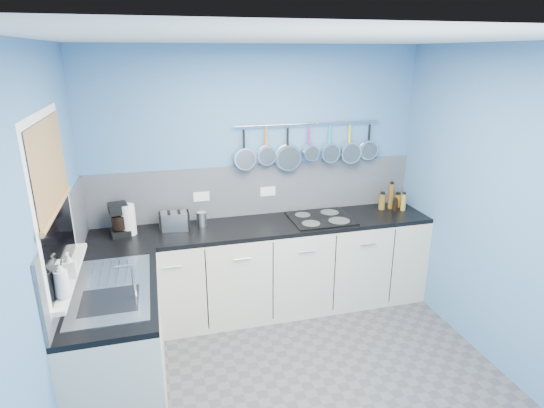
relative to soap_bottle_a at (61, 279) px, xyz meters
name	(u,v)px	position (x,y,z in m)	size (l,w,h in m)	color
floor	(304,392)	(1.53, 0.03, -1.18)	(3.20, 3.00, 0.02)	#47474C
ceiling	(314,37)	(1.53, 0.03, 1.34)	(3.20, 3.00, 0.02)	white
wall_back	(257,179)	(1.53, 1.54, 0.08)	(3.20, 0.02, 2.50)	teal
wall_front	(448,400)	(1.53, -1.48, 0.08)	(3.20, 0.02, 2.50)	teal
wall_left	(45,266)	(-0.08, 0.03, 0.08)	(0.02, 3.00, 2.50)	teal
wall_right	(510,217)	(3.14, 0.03, 0.08)	(0.02, 3.00, 2.50)	teal
backsplash_back	(258,190)	(1.53, 1.51, -0.02)	(3.20, 0.02, 0.50)	gray
backsplash_left	(68,242)	(-0.06, 0.63, -0.02)	(0.02, 1.80, 0.50)	gray
cabinet_run_back	(265,269)	(1.53, 1.23, -0.74)	(3.20, 0.60, 0.86)	beige
worktop_back	(265,226)	(1.53, 1.23, -0.29)	(3.20, 0.60, 0.04)	black
cabinet_run_left	(119,346)	(0.23, 0.33, -0.74)	(0.60, 1.20, 0.86)	beige
worktop_left	(112,291)	(0.23, 0.33, -0.29)	(0.60, 1.20, 0.04)	black
window_frame	(53,201)	(-0.05, 0.33, 0.38)	(0.01, 1.00, 1.10)	white
window_glass	(54,201)	(-0.04, 0.33, 0.38)	(0.01, 0.90, 1.00)	black
bamboo_blind	(50,166)	(-0.03, 0.33, 0.61)	(0.01, 0.90, 0.55)	brown
window_sill	(70,275)	(-0.02, 0.33, -0.13)	(0.10, 0.98, 0.03)	white
sink_unit	(112,288)	(0.23, 0.33, -0.27)	(0.50, 0.95, 0.01)	silver
mixer_tap	(134,281)	(0.39, 0.15, -0.14)	(0.12, 0.08, 0.26)	silver
socket_left	(201,197)	(0.98, 1.50, -0.04)	(0.15, 0.01, 0.09)	white
socket_right	(268,191)	(1.63, 1.50, -0.04)	(0.15, 0.01, 0.09)	white
pot_rail	(309,124)	(2.03, 1.48, 0.61)	(0.02, 0.02, 1.45)	silver
soap_bottle_a	(61,279)	(0.00, 0.00, 0.00)	(0.09, 0.09, 0.24)	white
soap_bottle_b	(69,265)	(0.00, 0.26, -0.03)	(0.08, 0.08, 0.17)	white
paper_towel	(128,220)	(0.32, 1.29, -0.13)	(0.12, 0.12, 0.27)	white
coffee_maker	(119,220)	(0.24, 1.30, -0.13)	(0.16, 0.18, 0.28)	black
toaster	(174,221)	(0.71, 1.31, -0.19)	(0.25, 0.14, 0.16)	silver
canister	(202,219)	(0.96, 1.34, -0.20)	(0.09, 0.09, 0.13)	silver
hob	(321,218)	(2.08, 1.22, -0.26)	(0.58, 0.51, 0.01)	black
pan_0	(244,148)	(1.40, 1.47, 0.41)	(0.21, 0.08, 0.40)	silver
pan_1	(266,145)	(1.61, 1.47, 0.43)	(0.18, 0.07, 0.37)	silver
pan_2	(288,148)	(1.82, 1.47, 0.39)	(0.25, 0.07, 0.44)	silver
pan_3	(309,142)	(2.03, 1.47, 0.44)	(0.15, 0.13, 0.34)	silver
pan_4	(329,143)	(2.24, 1.47, 0.42)	(0.19, 0.09, 0.38)	silver
pan_5	(349,143)	(2.45, 1.47, 0.41)	(0.21, 0.09, 0.40)	silver
pan_6	(369,141)	(2.67, 1.47, 0.42)	(0.19, 0.05, 0.38)	silver
condiment_0	(398,201)	(2.98, 1.35, -0.20)	(0.07, 0.07, 0.13)	#8C5914
condiment_1	(391,196)	(2.89, 1.33, -0.14)	(0.06, 0.06, 0.26)	brown
condiment_2	(382,202)	(2.79, 1.33, -0.19)	(0.07, 0.07, 0.16)	brown
condiment_3	(403,202)	(2.98, 1.24, -0.18)	(0.05, 0.05, 0.17)	olive
condiment_4	(395,205)	(2.90, 1.26, -0.21)	(0.05, 0.05, 0.11)	black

